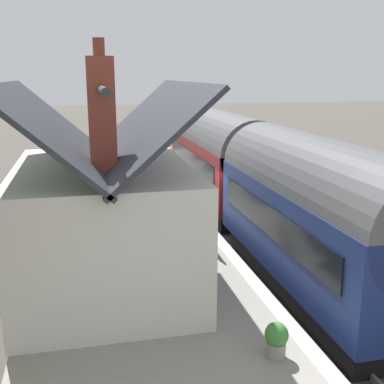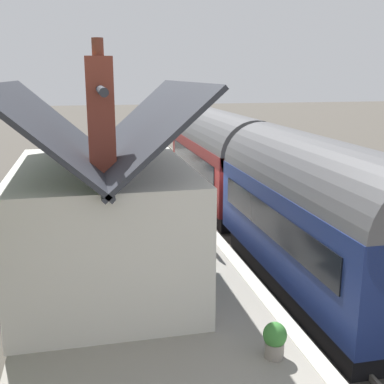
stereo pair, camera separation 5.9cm
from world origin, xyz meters
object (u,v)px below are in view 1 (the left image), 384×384
object	(u,v)px
bench_platform_end	(147,194)
planter_bench_left	(109,157)
bench_by_lamp	(136,173)
planter_edge_far	(276,339)
planter_by_door	(140,189)
planter_corner_building	(128,157)
planter_bench_right	(142,210)
bench_mid_platform	(135,164)
train	(254,178)
station_building	(105,220)
planter_under_sign	(91,164)
station_sign_board	(204,209)
planter_edge_near	(171,187)
lamp_post_platform	(158,129)

from	to	relation	value
bench_platform_end	planter_bench_left	bearing A→B (deg)	5.19
bench_by_lamp	planter_edge_far	bearing A→B (deg)	-176.78
planter_by_door	planter_corner_building	distance (m)	8.33
planter_by_door	planter_bench_right	distance (m)	3.25
bench_mid_platform	bench_platform_end	size ratio (longest dim) A/B	0.99
train	station_building	xyz separation A→B (m)	(-4.99, 5.66, 0.28)
planter_by_door	bench_by_lamp	bearing A→B (deg)	-3.29
planter_under_sign	station_sign_board	size ratio (longest dim) A/B	0.51
planter_under_sign	planter_edge_near	world-z (taller)	planter_under_sign
bench_platform_end	planter_edge_far	size ratio (longest dim) A/B	2.05
bench_mid_platform	planter_edge_near	size ratio (longest dim) A/B	2.08
bench_platform_end	planter_bench_right	size ratio (longest dim) A/B	1.39
planter_bench_right	station_sign_board	bearing A→B (deg)	-157.30
bench_by_lamp	planter_corner_building	size ratio (longest dim) A/B	1.32
planter_edge_far	planter_edge_near	size ratio (longest dim) A/B	1.02
lamp_post_platform	train	bearing A→B (deg)	-149.43
planter_bench_left	planter_corner_building	size ratio (longest dim) A/B	0.65
train	planter_under_sign	bearing A→B (deg)	31.68
station_sign_board	bench_by_lamp	bearing A→B (deg)	6.02
planter_edge_near	lamp_post_platform	world-z (taller)	lamp_post_platform
bench_by_lamp	planter_by_door	size ratio (longest dim) A/B	1.42
bench_mid_platform	planter_bench_left	size ratio (longest dim) A/B	2.01
train	planter_under_sign	world-z (taller)	train
train	bench_platform_end	world-z (taller)	train
train	bench_by_lamp	world-z (taller)	train
station_building	planter_by_door	world-z (taller)	station_building
bench_mid_platform	planter_bench_left	xyz separation A→B (m)	(3.22, 1.17, -0.12)
bench_by_lamp	lamp_post_platform	world-z (taller)	lamp_post_platform
planter_by_door	bench_platform_end	bearing A→B (deg)	-176.96
train	planter_by_door	bearing A→B (deg)	46.71
planter_under_sign	station_building	bearing A→B (deg)	-179.74
planter_by_door	planter_edge_near	distance (m)	1.33
bench_mid_platform	bench_by_lamp	xyz separation A→B (m)	(-2.32, 0.20, 0.00)
bench_platform_end	lamp_post_platform	world-z (taller)	lamp_post_platform
train	bench_by_lamp	bearing A→B (deg)	30.25
bench_mid_platform	planter_by_door	distance (m)	5.03
planter_by_door	planter_edge_near	bearing A→B (deg)	-102.64
bench_platform_end	lamp_post_platform	distance (m)	3.70
planter_bench_left	planter_edge_near	size ratio (longest dim) A/B	1.03
station_building	planter_bench_left	size ratio (longest dim) A/B	9.08
train	lamp_post_platform	distance (m)	5.68
bench_mid_platform	planter_bench_right	size ratio (longest dim) A/B	1.37
station_sign_board	bench_mid_platform	bearing A→B (deg)	3.85
planter_bench_right	planter_edge_far	distance (m)	9.44
train	planter_by_door	xyz separation A→B (m)	(3.61, 3.83, -1.06)
station_building	planter_edge_near	xyz separation A→B (m)	(8.30, -3.13, -1.28)
train	planter_bench_left	world-z (taller)	train
train	planter_edge_far	world-z (taller)	train
train	planter_bench_right	distance (m)	4.28
planter_under_sign	planter_edge_far	xyz separation A→B (m)	(-18.26, -2.91, -0.06)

